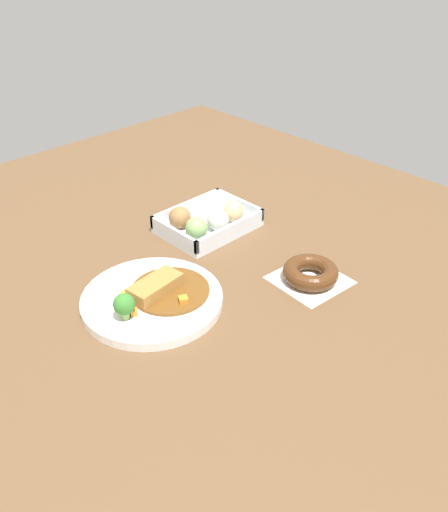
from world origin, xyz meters
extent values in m
plane|color=brown|center=(0.00, 0.00, 0.00)|extent=(1.60, 1.60, 0.00)
cylinder|color=white|center=(-0.08, -0.04, 0.01)|extent=(0.27, 0.27, 0.02)
cylinder|color=brown|center=(-0.05, -0.05, 0.02)|extent=(0.15, 0.15, 0.01)
cube|color=#A87538|center=(-0.07, -0.04, 0.04)|extent=(0.11, 0.06, 0.02)
cylinder|color=white|center=(-0.12, -0.01, 0.02)|extent=(0.06, 0.06, 0.00)
ellipsoid|color=yellow|center=(-0.12, -0.01, 0.03)|extent=(0.03, 0.03, 0.01)
cylinder|color=#8CB766|center=(-0.16, -0.06, 0.03)|extent=(0.01, 0.01, 0.02)
sphere|color=#387A2D|center=(-0.16, -0.06, 0.05)|extent=(0.04, 0.04, 0.04)
cube|color=orange|center=(-0.06, -0.10, 0.03)|extent=(0.02, 0.02, 0.02)
cube|color=orange|center=(-0.14, -0.06, 0.02)|extent=(0.02, 0.02, 0.01)
cube|color=orange|center=(-0.14, -0.05, 0.02)|extent=(0.01, 0.01, 0.01)
cube|color=silver|center=(0.18, 0.10, 0.01)|extent=(0.21, 0.16, 0.01)
cube|color=silver|center=(0.08, 0.10, 0.03)|extent=(0.01, 0.16, 0.03)
cube|color=silver|center=(0.29, 0.10, 0.03)|extent=(0.01, 0.16, 0.03)
cube|color=silver|center=(0.18, 0.02, 0.03)|extent=(0.21, 0.01, 0.03)
cube|color=silver|center=(0.18, 0.17, 0.03)|extent=(0.21, 0.01, 0.03)
sphere|color=#84A860|center=(0.13, 0.07, 0.04)|extent=(0.05, 0.05, 0.05)
sphere|color=silver|center=(0.19, 0.06, 0.04)|extent=(0.05, 0.05, 0.05)
sphere|color=#DBB77A|center=(0.24, 0.07, 0.04)|extent=(0.05, 0.05, 0.05)
sphere|color=#9E6B3D|center=(0.13, 0.13, 0.04)|extent=(0.05, 0.05, 0.05)
cube|color=white|center=(0.19, -0.20, 0.00)|extent=(0.14, 0.14, 0.00)
torus|color=#4C2B14|center=(0.19, -0.20, 0.02)|extent=(0.11, 0.11, 0.03)
camera|label=1|loc=(-0.55, -0.72, 0.63)|focal=38.11mm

